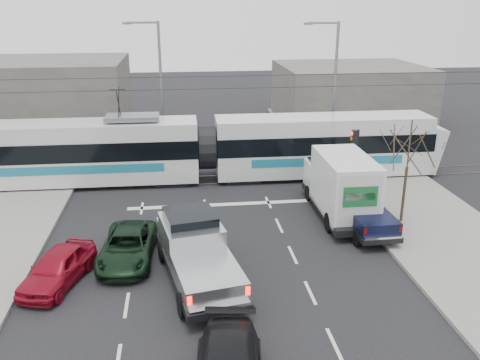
{
  "coord_description": "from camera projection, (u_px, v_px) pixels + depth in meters",
  "views": [
    {
      "loc": [
        -2.87,
        -18.91,
        10.23
      ],
      "look_at": [
        0.01,
        4.73,
        1.8
      ],
      "focal_mm": 38.0,
      "sensor_mm": 36.0,
      "label": 1
    }
  ],
  "objects": [
    {
      "name": "bare_tree",
      "position": [
        409.0,
        149.0,
        23.38
      ],
      "size": [
        2.4,
        2.4,
        5.0
      ],
      "color": "#47382B",
      "rests_on": "ground"
    },
    {
      "name": "sidewalk_right",
      "position": [
        454.0,
        244.0,
        22.44
      ],
      "size": [
        6.0,
        60.0,
        0.15
      ],
      "primitive_type": "cube",
      "color": "gray",
      "rests_on": "ground"
    },
    {
      "name": "street_lamp_far",
      "position": [
        158.0,
        81.0,
        34.23
      ],
      "size": [
        2.38,
        0.25,
        9.0
      ],
      "color": "slate",
      "rests_on": "ground"
    },
    {
      "name": "building_left",
      "position": [
        34.0,
        99.0,
        39.43
      ],
      "size": [
        14.0,
        10.0,
        6.0
      ],
      "primitive_type": "cube",
      "color": "slate",
      "rests_on": "ground"
    },
    {
      "name": "navy_pickup",
      "position": [
        361.0,
        207.0,
        23.97
      ],
      "size": [
        2.01,
        4.94,
        2.06
      ],
      "rotation": [
        0.0,
        0.0,
        0.02
      ],
      "color": "black",
      "rests_on": "ground"
    },
    {
      "name": "catenary",
      "position": [
        229.0,
        116.0,
        29.5
      ],
      "size": [
        60.0,
        0.2,
        7.0
      ],
      "color": "black",
      "rests_on": "ground"
    },
    {
      "name": "ground",
      "position": [
        253.0,
        257.0,
        21.44
      ],
      "size": [
        120.0,
        120.0,
        0.0
      ],
      "primitive_type": "plane",
      "color": "black",
      "rests_on": "ground"
    },
    {
      "name": "box_truck",
      "position": [
        341.0,
        186.0,
        25.03
      ],
      "size": [
        2.29,
        6.56,
        3.27
      ],
      "rotation": [
        0.0,
        0.0,
        -0.01
      ],
      "color": "black",
      "rests_on": "ground"
    },
    {
      "name": "building_right",
      "position": [
        349.0,
        94.0,
        44.43
      ],
      "size": [
        12.0,
        10.0,
        5.0
      ],
      "primitive_type": "cube",
      "color": "slate",
      "rests_on": "ground"
    },
    {
      "name": "red_car",
      "position": [
        58.0,
        268.0,
        19.24
      ],
      "size": [
        2.73,
        4.26,
        1.35
      ],
      "primitive_type": "imported",
      "rotation": [
        0.0,
        0.0,
        -0.31
      ],
      "color": "maroon",
      "rests_on": "ground"
    },
    {
      "name": "rails",
      "position": [
        229.0,
        179.0,
        30.79
      ],
      "size": [
        60.0,
        1.6,
        0.03
      ],
      "primitive_type": "cube",
      "color": "#33302D",
      "rests_on": "ground"
    },
    {
      "name": "traffic_signal",
      "position": [
        355.0,
        148.0,
        27.34
      ],
      "size": [
        0.44,
        0.44,
        3.6
      ],
      "color": "black",
      "rests_on": "ground"
    },
    {
      "name": "green_car",
      "position": [
        128.0,
        247.0,
        20.99
      ],
      "size": [
        2.42,
        4.68,
        1.26
      ],
      "primitive_type": "imported",
      "rotation": [
        0.0,
        0.0,
        -0.07
      ],
      "color": "black",
      "rests_on": "ground"
    },
    {
      "name": "tram",
      "position": [
        206.0,
        148.0,
        30.09
      ],
      "size": [
        27.11,
        3.02,
        5.53
      ],
      "rotation": [
        0.0,
        0.0,
        -0.01
      ],
      "color": "silver",
      "rests_on": "ground"
    },
    {
      "name": "street_lamp_near",
      "position": [
        332.0,
        82.0,
        33.67
      ],
      "size": [
        2.38,
        0.25,
        9.0
      ],
      "color": "slate",
      "rests_on": "ground"
    },
    {
      "name": "silver_pickup",
      "position": [
        196.0,
        249.0,
        19.57
      ],
      "size": [
        3.39,
        6.83,
        2.37
      ],
      "rotation": [
        0.0,
        0.0,
        0.19
      ],
      "color": "black",
      "rests_on": "ground"
    }
  ]
}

